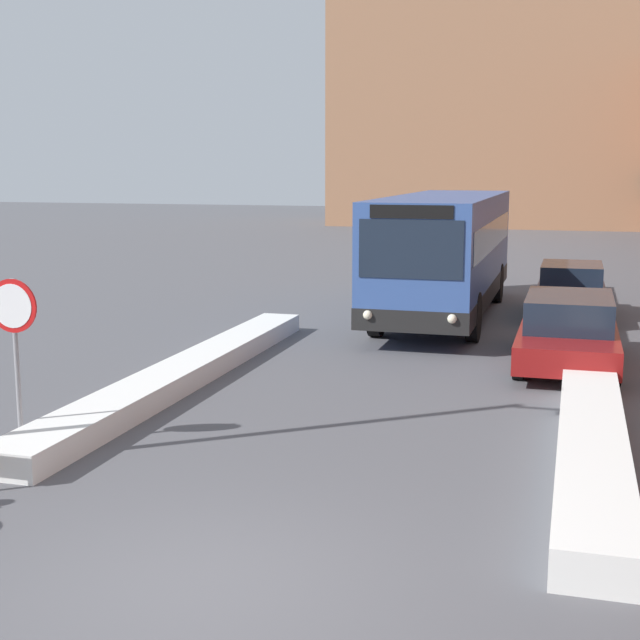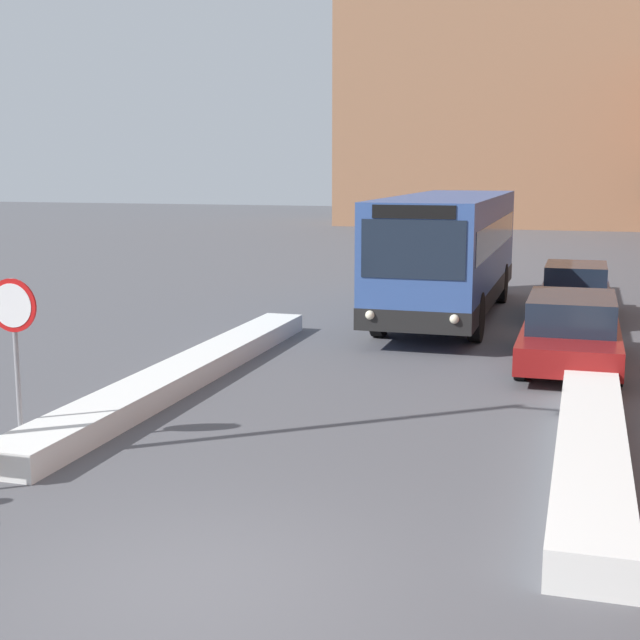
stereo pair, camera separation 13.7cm
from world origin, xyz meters
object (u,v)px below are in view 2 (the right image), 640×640
(parked_car_front, at_px, (571,331))
(stop_sign, at_px, (14,325))
(parked_car_back, at_px, (575,290))
(city_bus, at_px, (449,251))

(parked_car_front, distance_m, stop_sign, 10.73)
(parked_car_front, height_order, stop_sign, stop_sign)
(parked_car_back, bearing_deg, city_bus, -162.21)
(parked_car_front, bearing_deg, parked_car_back, 90.00)
(stop_sign, bearing_deg, city_bus, 71.72)
(parked_car_back, relative_size, stop_sign, 1.74)
(city_bus, bearing_deg, parked_car_back, 17.79)
(stop_sign, bearing_deg, parked_car_back, 61.62)
(parked_car_front, bearing_deg, stop_sign, -134.20)
(city_bus, distance_m, stop_sign, 13.43)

